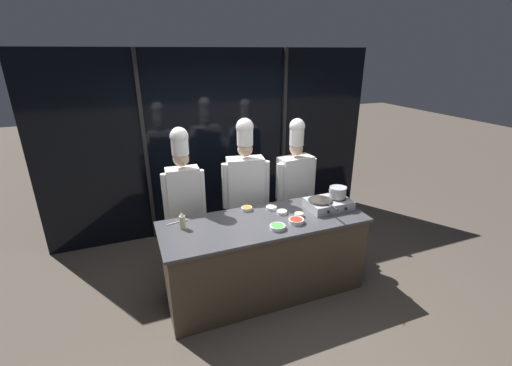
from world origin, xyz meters
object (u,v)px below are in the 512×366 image
chef_sous (246,183)px  portable_stove (328,204)px  prep_bowl_garlic (271,207)px  serving_spoon_slotted (181,221)px  prep_bowl_ginger (299,215)px  chef_head (184,191)px  squeeze_bottle_oil (182,221)px  prep_bowl_chili_flakes (296,221)px  frying_pan (321,199)px  prep_bowl_scallions (278,227)px  prep_bowl_bean_sprouts (282,212)px  stock_pot (338,192)px  chef_line (295,179)px  prep_bowl_carrots (247,208)px

chef_sous → portable_stove: bearing=147.2°
prep_bowl_garlic → serving_spoon_slotted: size_ratio=0.59×
prep_bowl_ginger → chef_head: (-1.14, 0.77, 0.17)m
squeeze_bottle_oil → serving_spoon_slotted: 0.18m
portable_stove → prep_bowl_chili_flakes: portable_stove is taller
frying_pan → chef_sous: size_ratio=0.26×
prep_bowl_scallions → prep_bowl_bean_sprouts: prep_bowl_scallions is taller
serving_spoon_slotted → chef_head: (0.12, 0.41, 0.18)m
stock_pot → prep_bowl_bean_sprouts: stock_pot is taller
chef_line → chef_sous: bearing=-3.2°
prep_bowl_ginger → chef_head: size_ratio=0.06×
prep_bowl_chili_flakes → prep_bowl_bean_sprouts: size_ratio=1.39×
prep_bowl_scallions → chef_head: 1.24m
frying_pan → prep_bowl_chili_flakes: bearing=-155.3°
chef_line → serving_spoon_slotted: bearing=10.0°
prep_bowl_carrots → prep_bowl_garlic: prep_bowl_carrots is taller
portable_stove → chef_head: (-1.56, 0.70, 0.13)m
frying_pan → serving_spoon_slotted: frying_pan is taller
portable_stove → squeeze_bottle_oil: bearing=175.6°
frying_pan → chef_sous: 0.98m
prep_bowl_bean_sprouts → prep_bowl_chili_flakes: bearing=-79.9°
frying_pan → prep_bowl_garlic: bearing=156.7°
prep_bowl_chili_flakes → prep_bowl_bean_sprouts: 0.26m
prep_bowl_carrots → serving_spoon_slotted: prep_bowl_carrots is taller
prep_bowl_chili_flakes → prep_bowl_garlic: bearing=104.6°
prep_bowl_carrots → chef_line: bearing=27.7°
frying_pan → chef_sous: chef_sous is taller
portable_stove → prep_bowl_chili_flakes: 0.56m
prep_bowl_bean_sprouts → chef_head: chef_head is taller
chef_head → prep_bowl_ginger: bearing=149.2°
stock_pot → chef_sous: (-0.89, 0.72, -0.02)m
stock_pot → chef_sous: chef_sous is taller
prep_bowl_chili_flakes → chef_line: 1.06m
serving_spoon_slotted → chef_head: bearing=74.1°
squeeze_bottle_oil → prep_bowl_carrots: bearing=12.4°
portable_stove → prep_bowl_scallions: (-0.77, -0.24, -0.03)m
prep_bowl_garlic → chef_line: chef_line is taller
stock_pot → prep_bowl_garlic: (-0.75, 0.22, -0.17)m
prep_bowl_garlic → chef_head: size_ratio=0.07×
portable_stove → prep_bowl_scallions: size_ratio=3.03×
portable_stove → prep_bowl_bean_sprouts: bearing=173.4°
squeeze_bottle_oil → prep_bowl_ginger: size_ratio=1.80×
squeeze_bottle_oil → prep_bowl_bean_sprouts: 1.12m
prep_bowl_scallions → chef_head: chef_head is taller
chef_line → prep_bowl_garlic: bearing=36.5°
prep_bowl_scallions → prep_bowl_chili_flakes: bearing=11.1°
prep_bowl_garlic → chef_sous: size_ratio=0.07×
prep_bowl_chili_flakes → prep_bowl_bean_sprouts: bearing=100.1°
prep_bowl_bean_sprouts → serving_spoon_slotted: (-1.11, 0.22, -0.01)m
prep_bowl_chili_flakes → prep_bowl_scallions: bearing=-168.9°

